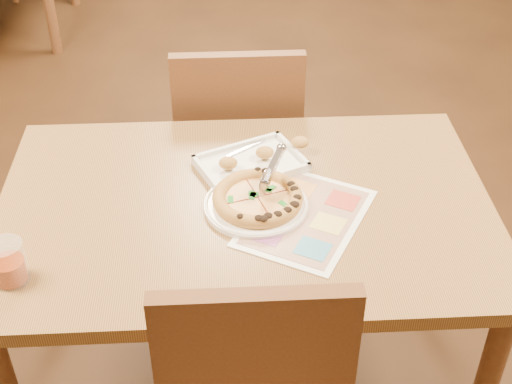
{
  "coord_description": "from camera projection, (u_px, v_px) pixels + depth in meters",
  "views": [
    {
      "loc": [
        -0.05,
        -1.47,
        1.87
      ],
      "look_at": [
        0.03,
        -0.02,
        0.77
      ],
      "focal_mm": 50.0,
      "sensor_mm": 36.0,
      "label": 1
    }
  ],
  "objects": [
    {
      "name": "pizza_cutter",
      "position": [
        271.0,
        171.0,
        1.84
      ],
      "size": [
        0.08,
        0.14,
        0.09
      ],
      "rotation": [
        0.0,
        0.0,
        1.1
      ],
      "color": "silver",
      "rests_on": "pizza"
    },
    {
      "name": "appetizer_tray",
      "position": [
        254.0,
        163.0,
        1.99
      ],
      "size": [
        0.34,
        0.29,
        0.05
      ],
      "rotation": [
        0.0,
        0.0,
        0.42
      ],
      "color": "silver",
      "rests_on": "dining_table"
    },
    {
      "name": "dining_table",
      "position": [
        245.0,
        229.0,
        1.92
      ],
      "size": [
        1.3,
        0.85,
        0.72
      ],
      "color": "olive",
      "rests_on": "ground"
    },
    {
      "name": "menu",
      "position": [
        306.0,
        217.0,
        1.82
      ],
      "size": [
        0.41,
        0.45,
        0.0
      ],
      "primitive_type": "cube",
      "rotation": [
        0.0,
        0.0,
        -0.5
      ],
      "color": "white",
      "rests_on": "dining_table"
    },
    {
      "name": "glass_tumbler",
      "position": [
        8.0,
        265.0,
        1.61
      ],
      "size": [
        0.08,
        0.08,
        0.1
      ],
      "rotation": [
        0.0,
        0.0,
        0.32
      ],
      "color": "#8C2D0A",
      "rests_on": "dining_table"
    },
    {
      "name": "pizza",
      "position": [
        258.0,
        198.0,
        1.84
      ],
      "size": [
        0.24,
        0.24,
        0.04
      ],
      "rotation": [
        0.0,
        0.0,
        0.31
      ],
      "color": "gold",
      "rests_on": "plate"
    },
    {
      "name": "chair_far",
      "position": [
        238.0,
        131.0,
        2.44
      ],
      "size": [
        0.42,
        0.42,
        0.47
      ],
      "rotation": [
        0.0,
        0.0,
        3.14
      ],
      "color": "brown",
      "rests_on": "ground"
    },
    {
      "name": "plate",
      "position": [
        256.0,
        205.0,
        1.85
      ],
      "size": [
        0.34,
        0.34,
        0.01
      ],
      "primitive_type": "cylinder",
      "rotation": [
        0.0,
        0.0,
        -0.33
      ],
      "color": "white",
      "rests_on": "dining_table"
    }
  ]
}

